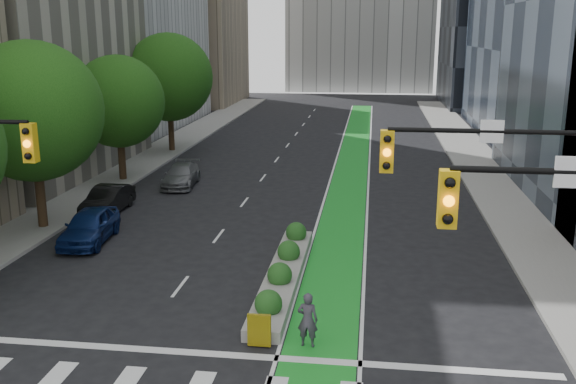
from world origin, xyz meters
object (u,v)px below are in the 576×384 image
(parked_car_left_near, at_px, (89,226))
(parked_car_left_far, at_px, (181,175))
(median_planter, at_px, (284,272))
(cyclist, at_px, (308,320))
(parked_car_left_mid, at_px, (108,200))

(parked_car_left_near, distance_m, parked_car_left_far, 10.91)
(parked_car_left_far, bearing_deg, median_planter, -65.03)
(cyclist, height_order, parked_car_left_far, cyclist)
(parked_car_left_far, bearing_deg, parked_car_left_near, -99.87)
(median_planter, height_order, cyclist, cyclist)
(parked_car_left_near, bearing_deg, parked_car_left_far, 80.21)
(parked_car_left_near, distance_m, parked_car_left_mid, 4.73)
(cyclist, height_order, parked_car_left_near, cyclist)
(parked_car_left_mid, bearing_deg, parked_car_left_near, -76.39)
(median_planter, distance_m, parked_car_left_far, 16.45)
(parked_car_left_near, height_order, parked_car_left_far, parked_car_left_near)
(median_planter, distance_m, parked_car_left_mid, 12.98)
(median_planter, bearing_deg, parked_car_left_mid, 142.12)
(parked_car_left_far, bearing_deg, cyclist, -68.41)
(median_planter, bearing_deg, parked_car_left_far, 120.04)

